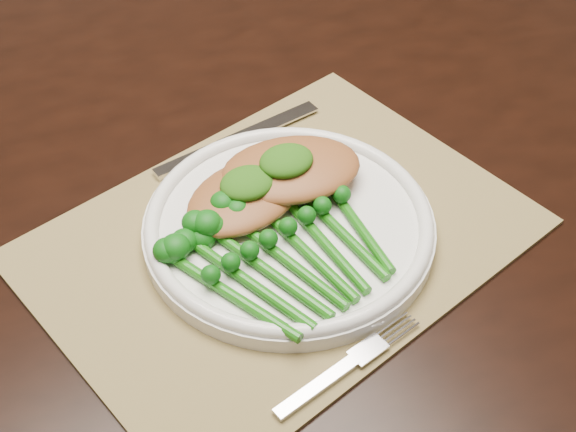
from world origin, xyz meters
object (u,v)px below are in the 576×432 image
dining_table (242,329)px  broccolini_bundle (294,254)px  placemat (280,239)px  dinner_plate (289,225)px  chicken_fillet_left (245,196)px

dining_table → broccolini_bundle: (-0.04, -0.22, 0.40)m
placemat → dinner_plate: bearing=-12.3°
placemat → chicken_fillet_left: size_ratio=3.52×
placemat → broccolini_bundle: 0.05m
dinner_plate → broccolini_bundle: bearing=-112.3°
chicken_fillet_left → broccolini_bundle: same height
placemat → chicken_fillet_left: 0.05m
chicken_fillet_left → dining_table: bearing=53.3°
placemat → broccolini_bundle: (-0.01, -0.04, 0.02)m
dining_table → dinner_plate: (-0.02, -0.18, 0.39)m
dinner_plate → broccolini_bundle: (-0.02, -0.04, 0.01)m
dining_table → broccolini_bundle: broccolini_bundle is taller
dining_table → dinner_plate: bearing=-88.3°
dining_table → chicken_fillet_left: 0.43m
dining_table → placemat: placemat is taller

